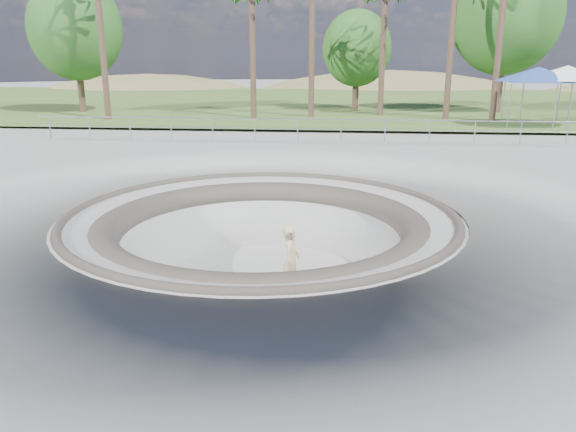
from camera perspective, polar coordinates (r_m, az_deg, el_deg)
The scene contains 12 objects.
ground at distance 14.66m, azimuth -2.74°, elevation 0.16°, with size 180.00×180.00×0.00m, color #A9A9A4.
skate_bowl at distance 15.26m, azimuth -2.65°, elevation -6.46°, with size 14.00×14.00×4.10m.
grass_strip at distance 48.15m, azimuth 3.09°, elevation 11.51°, with size 180.00×36.00×0.12m.
distant_hills at distance 72.00m, azimuth 6.84°, elevation 7.12°, with size 103.20×45.00×28.60m.
safety_railing at distance 26.24m, azimuth 0.98°, elevation 8.78°, with size 25.00×0.06×1.03m.
skateboard at distance 14.33m, azimuth 0.30°, elevation -7.99°, with size 0.92×0.51×0.09m.
skater at distance 13.98m, azimuth 0.31°, elevation -4.53°, with size 0.66×0.43×1.81m, color #CEBA85.
canopy_white at distance 34.09m, azimuth 26.49°, elevation 12.86°, with size 6.11×6.11×3.20m.
canopy_blue at distance 33.61m, azimuth 24.08°, elevation 13.01°, with size 6.11×6.11×3.13m.
bushy_tree_left at distance 41.30m, azimuth -20.81°, elevation 17.36°, with size 6.15×5.59×8.87m.
bushy_tree_mid at distance 40.81m, azimuth 7.02°, elevation 16.53°, with size 4.78×4.34×6.89m.
bushy_tree_right at distance 41.20m, azimuth 21.32°, elevation 18.56°, with size 7.14×6.49×10.29m.
Camera 1 is at (2.04, -13.95, 4.01)m, focal length 35.00 mm.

